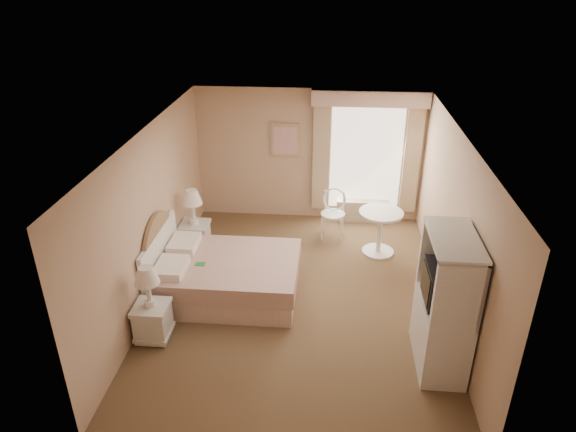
# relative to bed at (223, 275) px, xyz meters

# --- Properties ---
(room) EXTENTS (4.21, 5.51, 2.51)m
(room) POSITION_rel_bed_xyz_m (1.13, 0.01, 0.92)
(room) COLOR brown
(room) RESTS_ON ground
(window) EXTENTS (2.05, 0.22, 2.51)m
(window) POSITION_rel_bed_xyz_m (2.18, 2.67, 1.01)
(window) COLOR white
(window) RESTS_ON room
(framed_art) EXTENTS (0.52, 0.04, 0.62)m
(framed_art) POSITION_rel_bed_xyz_m (0.68, 2.73, 1.22)
(framed_art) COLOR tan
(framed_art) RESTS_ON room
(bed) EXTENTS (2.06, 1.55, 1.37)m
(bed) POSITION_rel_bed_xyz_m (0.00, 0.00, 0.00)
(bed) COLOR #D7968C
(bed) RESTS_ON room
(nightstand_near) EXTENTS (0.45, 0.45, 1.08)m
(nightstand_near) POSITION_rel_bed_xyz_m (-0.71, -1.08, 0.08)
(nightstand_near) COLOR white
(nightstand_near) RESTS_ON room
(nightstand_far) EXTENTS (0.47, 0.47, 1.14)m
(nightstand_far) POSITION_rel_bed_xyz_m (-0.71, 1.18, 0.10)
(nightstand_far) COLOR white
(nightstand_far) RESTS_ON room
(round_table) EXTENTS (0.73, 0.73, 0.77)m
(round_table) POSITION_rel_bed_xyz_m (2.40, 1.45, 0.18)
(round_table) COLOR white
(round_table) RESTS_ON room
(cafe_chair) EXTENTS (0.48, 0.48, 0.89)m
(cafe_chair) POSITION_rel_bed_xyz_m (1.61, 2.00, 0.18)
(cafe_chair) COLOR white
(cafe_chair) RESTS_ON room
(armoire) EXTENTS (0.53, 1.06, 1.76)m
(armoire) POSITION_rel_bed_xyz_m (2.94, -1.20, 0.40)
(armoire) COLOR white
(armoire) RESTS_ON room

